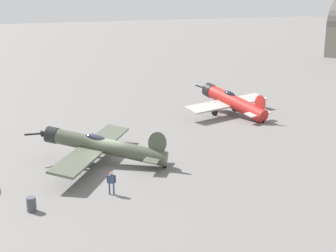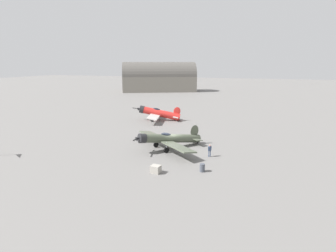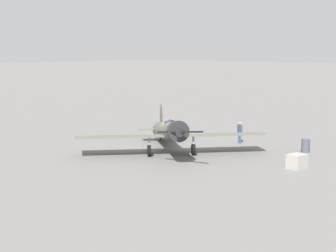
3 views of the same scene
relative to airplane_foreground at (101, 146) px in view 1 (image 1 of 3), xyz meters
name	(u,v)px [view 1 (image 1 of 3)]	position (x,y,z in m)	size (l,w,h in m)	color
ground_plane	(108,164)	(-0.43, 0.35, -1.51)	(400.00, 400.00, 0.00)	slate
airplane_foreground	(101,146)	(0.00, 0.00, 0.00)	(10.47, 11.37, 3.09)	#4C5442
airplane_mid_apron	(232,101)	(-18.71, -9.05, 0.09)	(11.94, 10.37, 3.24)	red
ground_crew_mechanic	(111,181)	(1.47, 6.41, -0.51)	(0.58, 0.41, 1.65)	#384766
fuel_drum	(31,204)	(6.98, 6.67, -1.04)	(0.64, 0.64, 0.94)	#474C56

